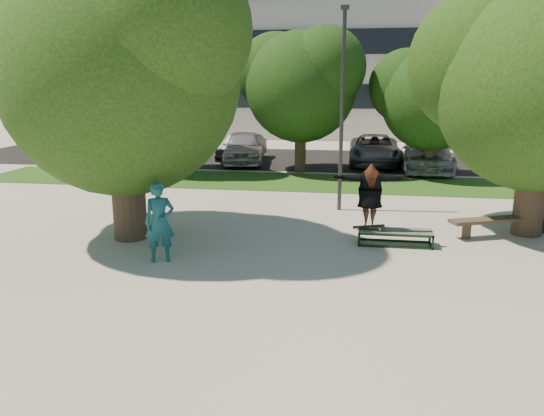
% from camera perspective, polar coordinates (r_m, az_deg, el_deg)
% --- Properties ---
extents(ground, '(120.00, 120.00, 0.00)m').
position_cam_1_polar(ground, '(12.17, 1.61, -5.47)').
color(ground, gray).
rests_on(ground, ground).
extents(grass_strip, '(30.00, 4.00, 0.02)m').
position_cam_1_polar(grass_strip, '(21.29, 7.66, 2.66)').
color(grass_strip, '#184B15').
rests_on(grass_strip, ground).
extents(asphalt_strip, '(40.00, 8.00, 0.01)m').
position_cam_1_polar(asphalt_strip, '(27.74, 5.99, 5.19)').
color(asphalt_strip, black).
rests_on(asphalt_strip, ground).
extents(tree_left, '(6.96, 5.95, 7.12)m').
position_cam_1_polar(tree_left, '(13.80, -16.21, 14.91)').
color(tree_left, '#38281E').
rests_on(tree_left, ground).
extents(tree_right, '(6.24, 5.33, 6.51)m').
position_cam_1_polar(tree_right, '(15.17, 26.79, 12.61)').
color(tree_right, '#38281E').
rests_on(tree_right, ground).
extents(bg_tree_left, '(5.28, 4.51, 5.77)m').
position_cam_1_polar(bg_tree_left, '(23.90, -10.85, 12.68)').
color(bg_tree_left, '#38281E').
rests_on(bg_tree_left, ground).
extents(bg_tree_mid, '(5.76, 4.92, 6.24)m').
position_cam_1_polar(bg_tree_mid, '(23.64, 2.98, 13.58)').
color(bg_tree_mid, '#38281E').
rests_on(bg_tree_mid, ground).
extents(bg_tree_right, '(5.04, 4.31, 5.43)m').
position_cam_1_polar(bg_tree_right, '(23.18, 16.79, 11.75)').
color(bg_tree_right, '#38281E').
rests_on(bg_tree_right, ground).
extents(lamppost, '(0.25, 0.15, 6.11)m').
position_cam_1_polar(lamppost, '(16.45, 7.54, 10.55)').
color(lamppost, '#2D2D30').
rests_on(lamppost, ground).
extents(office_building, '(30.00, 14.12, 16.00)m').
position_cam_1_polar(office_building, '(43.73, 4.77, 18.70)').
color(office_building, beige).
rests_on(office_building, ground).
extents(grind_box, '(1.80, 0.60, 0.38)m').
position_cam_1_polar(grind_box, '(13.47, 13.08, -3.10)').
color(grind_box, black).
rests_on(grind_box, ground).
extents(skater_rig, '(1.95, 0.61, 1.64)m').
position_cam_1_polar(skater_rig, '(13.19, 10.50, 1.35)').
color(skater_rig, white).
rests_on(skater_rig, grind_box).
extents(bystander, '(0.78, 0.65, 1.81)m').
position_cam_1_polar(bystander, '(12.04, -12.00, -1.49)').
color(bystander, '#175259').
rests_on(bystander, ground).
extents(bench, '(3.16, 1.65, 0.50)m').
position_cam_1_polar(bench, '(15.16, 24.00, -1.21)').
color(bench, '#48392B').
rests_on(bench, ground).
extents(car_silver_a, '(2.66, 4.94, 1.60)m').
position_cam_1_polar(car_silver_a, '(26.34, -3.10, 6.54)').
color(car_silver_a, '#AEAEB3').
rests_on(car_silver_a, asphalt_strip).
extents(car_dark, '(1.90, 4.19, 1.33)m').
position_cam_1_polar(car_dark, '(27.28, -3.22, 6.50)').
color(car_dark, black).
rests_on(car_dark, asphalt_strip).
extents(car_grey, '(2.45, 5.23, 1.45)m').
position_cam_1_polar(car_grey, '(26.40, 10.98, 6.17)').
color(car_grey, slate).
rests_on(car_grey, asphalt_strip).
extents(car_silver_b, '(2.45, 5.44, 1.55)m').
position_cam_1_polar(car_silver_b, '(25.32, 16.34, 5.69)').
color(car_silver_b, '#9FA0A4').
rests_on(car_silver_b, asphalt_strip).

